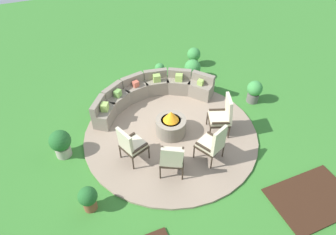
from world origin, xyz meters
name	(u,v)px	position (x,y,z in m)	size (l,w,h in m)	color
ground_plane	(171,134)	(0.00, 0.00, 0.00)	(24.00, 24.00, 0.00)	#387A2D
patio_circle	(171,133)	(0.00, 0.00, 0.03)	(4.70, 4.70, 0.06)	gray
mulch_bed_right	(313,199)	(2.12, -3.12, 0.02)	(1.83, 1.28, 0.04)	#382114
fire_pit	(171,125)	(0.00, 0.00, 0.35)	(0.82, 0.82, 0.75)	gray
curved_stone_bench	(150,92)	(-0.03, 1.56, 0.37)	(3.83, 1.47, 0.74)	gray
lounge_chair_front_left	(131,144)	(-1.26, -0.51, 0.61)	(0.71, 0.70, 1.06)	#2D2319
lounge_chair_front_right	(172,158)	(-0.51, -1.26, 0.59)	(0.76, 0.78, 1.01)	#2D2319
lounge_chair_back_left	(213,143)	(0.56, -1.24, 0.62)	(0.73, 0.75, 1.09)	#2D2319
lounge_chair_back_right	(223,115)	(1.29, -0.46, 0.64)	(0.73, 0.75, 1.15)	#2D2319
potted_plant_0	(160,71)	(0.72, 2.63, 0.32)	(0.33, 0.33, 0.59)	#605B56
potted_plant_1	(194,56)	(2.15, 2.97, 0.39)	(0.47, 0.47, 0.69)	#605B56
potted_plant_2	(88,198)	(-2.50, -1.42, 0.37)	(0.42, 0.42, 0.65)	brown
potted_plant_3	(61,143)	(-2.81, 0.38, 0.43)	(0.54, 0.54, 0.78)	#A89E8E
potted_plant_4	(254,91)	(2.91, 0.37, 0.40)	(0.46, 0.46, 0.72)	#605B56
potted_plant_5	(192,69)	(1.72, 2.20, 0.40)	(0.54, 0.54, 0.72)	#A89E8E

